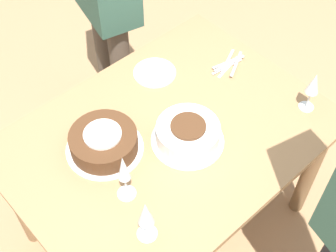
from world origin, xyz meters
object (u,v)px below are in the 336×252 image
object	(u,v)px
cake_front_chocolate	(104,142)
wine_glass_near	(146,215)
cake_center_white	(188,134)
wine_glass_extra	(313,85)
wine_glass_far	(124,171)

from	to	relation	value
cake_front_chocolate	wine_glass_near	xyz separation A→B (m)	(0.11, 0.39, 0.09)
cake_center_white	wine_glass_near	size ratio (longest dim) A/B	1.43
cake_front_chocolate	wine_glass_extra	bearing A→B (deg)	152.33
wine_glass_extra	wine_glass_near	bearing A→B (deg)	-0.70
cake_center_white	cake_front_chocolate	xyz separation A→B (m)	(0.27, -0.19, -0.00)
wine_glass_near	cake_center_white	bearing A→B (deg)	-152.64
cake_center_white	cake_front_chocolate	size ratio (longest dim) A/B	0.95
cake_center_white	cake_front_chocolate	world-z (taller)	same
cake_front_chocolate	wine_glass_far	size ratio (longest dim) A/B	1.34
wine_glass_far	wine_glass_extra	world-z (taller)	wine_glass_far
wine_glass_near	wine_glass_extra	bearing A→B (deg)	179.30
wine_glass_near	wine_glass_extra	distance (m)	0.87
wine_glass_near	cake_front_chocolate	bearing A→B (deg)	-106.51
wine_glass_extra	cake_center_white	bearing A→B (deg)	-22.88
wine_glass_far	cake_front_chocolate	bearing A→B (deg)	-106.96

